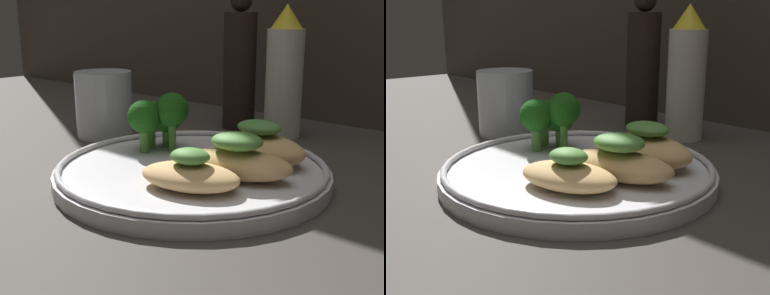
% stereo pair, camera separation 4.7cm
% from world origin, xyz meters
% --- Properties ---
extents(ground_plane, '(1.80, 1.80, 0.01)m').
position_xyz_m(ground_plane, '(0.00, 0.00, -0.01)').
color(ground_plane, '#3D3833').
extents(plate, '(0.27, 0.27, 0.02)m').
position_xyz_m(plate, '(0.00, 0.00, 0.01)').
color(plate, silver).
rests_on(plate, ground_plane).
extents(grilled_meat_front, '(0.10, 0.08, 0.04)m').
position_xyz_m(grilled_meat_front, '(0.04, -0.05, 0.03)').
color(grilled_meat_front, tan).
rests_on(grilled_meat_front, plate).
extents(grilled_meat_middle, '(0.11, 0.08, 0.04)m').
position_xyz_m(grilled_meat_middle, '(0.05, -0.00, 0.03)').
color(grilled_meat_middle, tan).
rests_on(grilled_meat_middle, plate).
extents(grilled_meat_back, '(0.10, 0.06, 0.04)m').
position_xyz_m(grilled_meat_back, '(0.04, 0.06, 0.03)').
color(grilled_meat_back, tan).
rests_on(grilled_meat_back, plate).
extents(broccoli_bunch, '(0.06, 0.07, 0.07)m').
position_xyz_m(broccoli_bunch, '(-0.07, 0.03, 0.05)').
color(broccoli_bunch, '#4C8E38').
rests_on(broccoli_bunch, plate).
extents(sauce_bottle, '(0.05, 0.05, 0.17)m').
position_xyz_m(sauce_bottle, '(-0.03, 0.22, 0.08)').
color(sauce_bottle, silver).
rests_on(sauce_bottle, ground_plane).
extents(pepper_grinder, '(0.05, 0.05, 0.19)m').
position_xyz_m(pepper_grinder, '(-0.10, 0.22, 0.09)').
color(pepper_grinder, black).
rests_on(pepper_grinder, ground_plane).
extents(drinking_glass, '(0.08, 0.08, 0.09)m').
position_xyz_m(drinking_glass, '(-0.21, 0.06, 0.04)').
color(drinking_glass, silver).
rests_on(drinking_glass, ground_plane).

